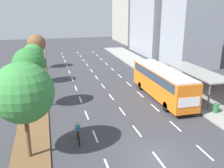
{
  "coord_description": "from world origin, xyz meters",
  "views": [
    {
      "loc": [
        -6.74,
        -13.57,
        9.83
      ],
      "look_at": [
        0.36,
        13.46,
        1.2
      ],
      "focal_mm": 40.37,
      "sensor_mm": 36.0,
      "label": 1
    }
  ],
  "objects": [
    {
      "name": "lane_divider_right",
      "position": [
        3.5,
        18.78,
        0.0
      ],
      "size": [
        0.14,
        48.56,
        0.01
      ],
      "color": "white",
      "rests_on": "ground"
    },
    {
      "name": "building_near_right",
      "position": [
        16.82,
        24.55,
        10.24
      ],
      "size": [
        6.99,
        8.14,
        20.49
      ],
      "primitive_type": "cube",
      "color": "#8E939E",
      "rests_on": "ground"
    },
    {
      "name": "median_tree_second",
      "position": [
        -8.4,
        11.0,
        4.61
      ],
      "size": [
        3.12,
        3.12,
        6.07
      ],
      "color": "brown",
      "rests_on": "median_strip"
    },
    {
      "name": "median_tree_fourth",
      "position": [
        -8.18,
        28.51,
        4.14
      ],
      "size": [
        2.91,
        2.91,
        5.5
      ],
      "color": "brown",
      "rests_on": "median_strip"
    },
    {
      "name": "trash_bin",
      "position": [
        8.45,
        5.38,
        0.57
      ],
      "size": [
        0.52,
        0.52,
        0.85
      ],
      "primitive_type": "cylinder",
      "color": "#286B38",
      "rests_on": "sidewalk_right"
    },
    {
      "name": "lane_divider_center",
      "position": [
        0.0,
        18.78,
        0.0
      ],
      "size": [
        0.14,
        48.56,
        0.01
      ],
      "color": "white",
      "rests_on": "ground"
    },
    {
      "name": "bus",
      "position": [
        5.25,
        10.55,
        2.07
      ],
      "size": [
        2.54,
        11.29,
        3.37
      ],
      "color": "orange",
      "rests_on": "ground"
    },
    {
      "name": "sidewalk_right",
      "position": [
        9.25,
        20.0,
        0.07
      ],
      "size": [
        4.5,
        52.0,
        0.15
      ],
      "primitive_type": "cube",
      "color": "gray",
      "rests_on": "ground"
    },
    {
      "name": "median_strip",
      "position": [
        -8.3,
        20.0,
        0.06
      ],
      "size": [
        2.6,
        52.0,
        0.12
      ],
      "primitive_type": "cube",
      "color": "brown",
      "rests_on": "ground"
    },
    {
      "name": "lane_divider_left",
      "position": [
        -3.5,
        18.78,
        0.0
      ],
      "size": [
        0.14,
        48.56,
        0.01
      ],
      "color": "white",
      "rests_on": "ground"
    },
    {
      "name": "bus_shelter",
      "position": [
        9.53,
        10.38,
        1.87
      ],
      "size": [
        2.9,
        9.51,
        2.86
      ],
      "color": "gray",
      "rests_on": "sidewalk_right"
    },
    {
      "name": "median_tree_nearest",
      "position": [
        -8.35,
        2.24,
        4.66
      ],
      "size": [
        3.93,
        3.93,
        6.51
      ],
      "color": "brown",
      "rests_on": "median_strip"
    },
    {
      "name": "cyclist",
      "position": [
        -4.91,
        3.44,
        0.79
      ],
      "size": [
        0.46,
        1.82,
        1.71
      ],
      "color": "black",
      "rests_on": "ground"
    },
    {
      "name": "ground_plane",
      "position": [
        0.0,
        0.0,
        0.0
      ],
      "size": [
        140.0,
        140.0,
        0.0
      ],
      "primitive_type": "plane",
      "color": "#38383D"
    },
    {
      "name": "median_tree_third",
      "position": [
        -8.45,
        19.76,
        3.88
      ],
      "size": [
        2.82,
        2.82,
        5.2
      ],
      "color": "brown",
      "rests_on": "median_strip"
    },
    {
      "name": "building_mid_right",
      "position": [
        17.71,
        37.21,
        8.15
      ],
      "size": [
        10.01,
        13.54,
        16.29
      ],
      "primitive_type": "cube",
      "color": "#8E939E",
      "rests_on": "ground"
    }
  ]
}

